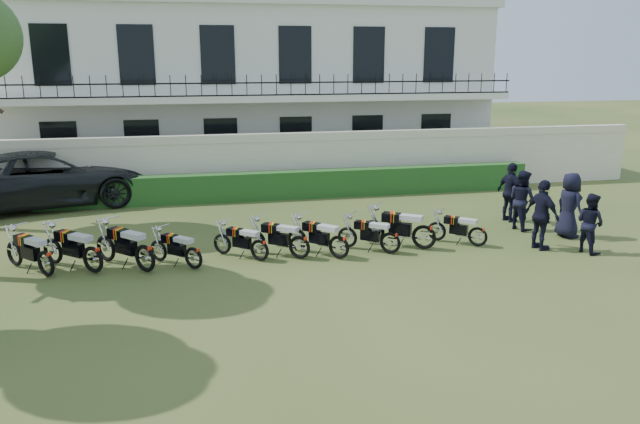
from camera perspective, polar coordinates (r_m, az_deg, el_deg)
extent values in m
plane|color=#30481C|center=(15.92, -1.37, -4.50)|extent=(100.00, 100.00, 0.00)
cube|color=#EDE4C7|center=(23.36, -5.00, 4.00)|extent=(30.00, 0.30, 2.00)
cube|color=#EDE4C7|center=(23.19, -5.06, 6.80)|extent=(30.00, 0.35, 0.30)
cube|color=#234A1A|center=(22.82, -2.23, 2.53)|extent=(18.00, 0.60, 1.00)
cube|color=silver|center=(29.01, -6.59, 10.91)|extent=(20.00, 8.00, 7.00)
cube|color=silver|center=(29.04, -6.81, 18.21)|extent=(20.40, 8.40, 0.40)
cube|color=silver|center=(24.34, -5.51, 10.33)|extent=(20.00, 1.40, 0.25)
cube|color=black|center=(23.67, -5.36, 11.68)|extent=(20.00, 0.05, 0.05)
cube|color=black|center=(23.69, -5.34, 10.60)|extent=(20.00, 0.05, 0.05)
cube|color=black|center=(25.55, -22.63, 5.20)|extent=(1.30, 0.12, 2.20)
cube|color=black|center=(25.31, -23.39, 13.04)|extent=(1.30, 0.12, 2.20)
cube|color=black|center=(25.16, -15.88, 5.63)|extent=(1.30, 0.12, 2.20)
cube|color=black|center=(24.92, -16.43, 13.61)|extent=(1.30, 0.12, 2.20)
cube|color=black|center=(25.13, -9.02, 5.98)|extent=(1.30, 0.12, 2.20)
cube|color=black|center=(24.89, -9.33, 13.98)|extent=(1.30, 0.12, 2.20)
cube|color=black|center=(25.45, -2.22, 6.25)|extent=(1.30, 0.12, 2.20)
cube|color=black|center=(25.22, -2.30, 14.15)|extent=(1.30, 0.12, 2.20)
cube|color=black|center=(26.12, 4.32, 6.42)|extent=(1.30, 0.12, 2.20)
cube|color=black|center=(25.89, 4.46, 14.12)|extent=(1.30, 0.12, 2.20)
cube|color=black|center=(27.11, 10.46, 6.51)|extent=(1.30, 0.12, 2.20)
cube|color=black|center=(26.88, 10.80, 13.92)|extent=(1.30, 0.12, 2.20)
torus|color=black|center=(15.48, -22.45, -4.95)|extent=(0.50, 0.53, 0.63)
torus|color=black|center=(16.59, -24.98, -3.96)|extent=(0.50, 0.53, 0.63)
cube|color=black|center=(15.94, -23.72, -3.95)|extent=(0.52, 0.54, 0.31)
cube|color=black|center=(16.06, -24.26, -2.83)|extent=(0.51, 0.52, 0.23)
cube|color=red|center=(16.06, -24.27, -2.80)|extent=(0.20, 0.29, 0.24)
cube|color=#DCBF0B|center=(16.01, -24.15, -2.84)|extent=(0.17, 0.27, 0.24)
cube|color=silver|center=(15.62, -23.30, -3.03)|extent=(0.57, 0.59, 0.12)
cylinder|color=silver|center=(16.26, -24.98, -1.57)|extent=(0.48, 0.45, 0.03)
torus|color=black|center=(15.36, -18.29, -4.67)|extent=(0.57, 0.51, 0.66)
torus|color=black|center=(16.39, -21.68, -3.79)|extent=(0.57, 0.51, 0.66)
cube|color=black|center=(15.78, -19.96, -3.69)|extent=(0.58, 0.54, 0.33)
cube|color=black|center=(15.88, -20.64, -2.53)|extent=(0.55, 0.53, 0.24)
cube|color=red|center=(15.87, -20.65, -2.50)|extent=(0.19, 0.30, 0.25)
cube|color=#DCBF0B|center=(15.83, -20.49, -2.53)|extent=(0.15, 0.29, 0.25)
cube|color=silver|center=(15.47, -19.34, -2.68)|extent=(0.62, 0.59, 0.13)
cylinder|color=silver|center=(16.05, -21.56, -1.23)|extent=(0.45, 0.51, 0.03)
torus|color=black|center=(15.02, -13.88, -4.74)|extent=(0.55, 0.56, 0.68)
torus|color=black|center=(16.08, -17.39, -3.72)|extent=(0.55, 0.56, 0.68)
cube|color=black|center=(15.45, -15.60, -3.66)|extent=(0.57, 0.58, 0.33)
cube|color=black|center=(15.56, -16.29, -2.43)|extent=(0.56, 0.56, 0.25)
cube|color=red|center=(15.55, -16.30, -2.39)|extent=(0.21, 0.31, 0.26)
cube|color=#DCBF0B|center=(15.50, -16.14, -2.44)|extent=(0.18, 0.30, 0.26)
cube|color=silver|center=(15.13, -14.94, -2.62)|extent=(0.62, 0.63, 0.13)
cylinder|color=silver|center=(15.74, -17.22, -1.05)|extent=(0.50, 0.49, 0.03)
torus|color=black|center=(15.14, -9.83, -4.63)|extent=(0.46, 0.44, 0.55)
torus|color=black|center=(15.90, -13.05, -3.87)|extent=(0.46, 0.44, 0.55)
cube|color=black|center=(15.44, -11.38, -3.80)|extent=(0.47, 0.46, 0.27)
cube|color=black|center=(15.51, -11.99, -2.81)|extent=(0.46, 0.45, 0.20)
cube|color=red|center=(15.51, -11.99, -2.78)|extent=(0.16, 0.25, 0.21)
cube|color=#DCBF0B|center=(15.47, -11.85, -2.81)|extent=(0.14, 0.24, 0.21)
cube|color=silver|center=(15.20, -10.75, -2.95)|extent=(0.51, 0.50, 0.11)
cylinder|color=silver|center=(15.63, -12.82, -1.69)|extent=(0.39, 0.41, 0.03)
torus|color=black|center=(15.58, -3.74, -3.90)|extent=(0.47, 0.42, 0.55)
torus|color=black|center=(16.21, -7.26, -3.27)|extent=(0.47, 0.42, 0.55)
cube|color=black|center=(15.82, -5.41, -3.14)|extent=(0.48, 0.44, 0.27)
cube|color=black|center=(15.86, -6.06, -2.20)|extent=(0.46, 0.44, 0.20)
cube|color=red|center=(15.86, -6.06, -2.17)|extent=(0.15, 0.25, 0.21)
cube|color=#DCBF0B|center=(15.83, -5.90, -2.19)|extent=(0.13, 0.24, 0.21)
cube|color=silver|center=(15.61, -4.69, -2.29)|extent=(0.52, 0.48, 0.11)
cylinder|color=silver|center=(15.95, -6.94, -1.12)|extent=(0.37, 0.43, 0.03)
torus|color=black|center=(15.71, 0.22, -3.62)|extent=(0.54, 0.43, 0.60)
torus|color=black|center=(16.25, -3.94, -3.05)|extent=(0.54, 0.43, 0.60)
cube|color=black|center=(15.90, -1.74, -2.84)|extent=(0.55, 0.46, 0.30)
cube|color=black|center=(15.92, -2.48, -1.82)|extent=(0.51, 0.47, 0.22)
cube|color=red|center=(15.92, -2.48, -1.79)|extent=(0.15, 0.28, 0.23)
cube|color=#DCBF0B|center=(15.89, -2.29, -1.81)|extent=(0.12, 0.27, 0.23)
cube|color=silver|center=(15.70, -0.87, -1.89)|extent=(0.58, 0.51, 0.12)
cylinder|color=silver|center=(15.98, -3.51, -0.67)|extent=(0.37, 0.50, 0.03)
torus|color=black|center=(15.67, 3.78, -3.69)|extent=(0.50, 0.49, 0.61)
torus|color=black|center=(16.29, -0.22, -2.95)|extent=(0.50, 0.49, 0.61)
cube|color=black|center=(15.90, 1.90, -2.83)|extent=(0.52, 0.51, 0.30)
cube|color=black|center=(15.94, 1.19, -1.78)|extent=(0.50, 0.50, 0.22)
cube|color=red|center=(15.94, 1.19, -1.75)|extent=(0.18, 0.28, 0.23)
cube|color=#DCBF0B|center=(15.91, 1.38, -1.78)|extent=(0.16, 0.27, 0.23)
cube|color=silver|center=(15.69, 2.75, -1.91)|extent=(0.56, 0.55, 0.12)
cylinder|color=silver|center=(16.02, 0.22, -0.59)|extent=(0.44, 0.45, 0.03)
torus|color=black|center=(16.30, 8.46, -3.17)|extent=(0.51, 0.41, 0.57)
torus|color=black|center=(16.67, 4.45, -2.66)|extent=(0.51, 0.41, 0.57)
cube|color=black|center=(16.42, 6.60, -2.46)|extent=(0.51, 0.45, 0.28)
cube|color=black|center=(16.42, 5.92, -1.53)|extent=(0.48, 0.45, 0.21)
cube|color=red|center=(16.42, 5.92, -1.50)|extent=(0.15, 0.26, 0.22)
cube|color=#DCBF0B|center=(16.40, 6.10, -1.52)|extent=(0.12, 0.26, 0.22)
cube|color=silver|center=(16.27, 7.47, -1.59)|extent=(0.55, 0.49, 0.11)
cylinder|color=silver|center=(16.45, 4.96, -0.47)|extent=(0.36, 0.46, 0.03)
torus|color=black|center=(16.81, 11.84, -2.62)|extent=(0.61, 0.46, 0.67)
torus|color=black|center=(17.10, 7.15, -2.13)|extent=(0.61, 0.46, 0.67)
cube|color=black|center=(16.88, 9.67, -1.86)|extent=(0.61, 0.50, 0.33)
cube|color=black|center=(16.86, 8.88, -0.81)|extent=(0.57, 0.51, 0.24)
cube|color=red|center=(16.86, 8.88, -0.77)|extent=(0.16, 0.31, 0.25)
cube|color=#DCBF0B|center=(16.84, 9.10, -0.79)|extent=(0.13, 0.30, 0.25)
cube|color=silver|center=(16.74, 10.71, -0.84)|extent=(0.65, 0.56, 0.13)
cylinder|color=silver|center=(16.86, 7.77, 0.38)|extent=(0.40, 0.56, 0.03)
torus|color=black|center=(17.40, 16.06, -2.52)|extent=(0.47, 0.41, 0.54)
torus|color=black|center=(17.66, 12.40, -2.04)|extent=(0.47, 0.41, 0.54)
cube|color=black|center=(17.47, 14.38, -1.88)|extent=(0.48, 0.44, 0.27)
cube|color=black|center=(17.46, 13.78, -1.04)|extent=(0.45, 0.44, 0.20)
cube|color=red|center=(17.46, 13.78, -1.01)|extent=(0.15, 0.25, 0.20)
cube|color=#DCBF0B|center=(17.44, 13.95, -1.03)|extent=(0.13, 0.24, 0.20)
cube|color=silver|center=(17.35, 15.20, -1.10)|extent=(0.51, 0.48, 0.11)
cylinder|color=silver|center=(17.46, 12.93, -0.08)|extent=(0.37, 0.42, 0.03)
imported|color=black|center=(23.49, -23.61, 2.84)|extent=(7.54, 4.87, 1.93)
imported|color=black|center=(17.88, 23.45, -0.93)|extent=(0.79, 0.91, 1.60)
imported|color=black|center=(17.63, 19.64, -0.26)|extent=(0.73, 1.20, 1.91)
imported|color=black|center=(19.13, 21.84, 0.58)|extent=(0.73, 1.00, 1.88)
imported|color=black|center=(19.54, 17.99, 1.06)|extent=(0.88, 1.02, 1.80)
imported|color=black|center=(20.36, 17.04, 1.73)|extent=(0.70, 1.17, 1.87)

